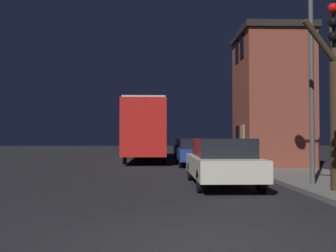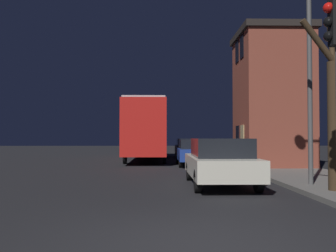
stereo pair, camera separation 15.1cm
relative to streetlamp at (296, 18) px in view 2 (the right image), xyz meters
name	(u,v)px [view 2 (the right image)]	position (x,y,z in m)	size (l,w,h in m)	color
ground_plane	(200,244)	(-3.44, -5.51, -5.00)	(120.00, 120.00, 0.00)	black
brick_building	(272,98)	(1.47, 7.32, -1.55)	(3.36, 3.90, 6.59)	brown
streetlamp	(296,18)	(0.00, 0.00, 0.00)	(1.20, 0.46, 6.91)	#4C4C4C
bare_tree	(334,104)	(0.52, -1.21, -2.64)	(1.69, 1.15, 4.53)	#382819
bus	(147,127)	(-4.86, 14.12, -2.81)	(2.42, 11.75, 3.68)	red
car_near_lane	(220,161)	(-2.15, 0.70, -4.23)	(1.83, 4.51, 1.46)	beige
car_mid_lane	(194,152)	(-2.19, 9.00, -4.26)	(1.74, 4.41, 1.38)	navy
car_far_lane	(188,147)	(-1.91, 16.97, -4.25)	(1.82, 4.28, 1.40)	black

